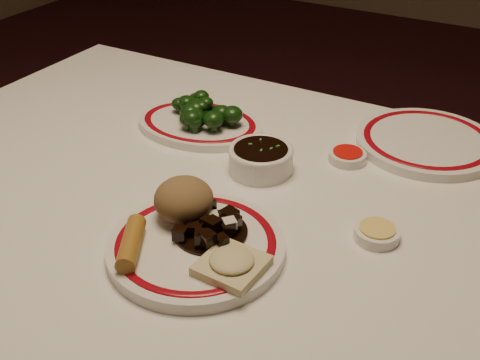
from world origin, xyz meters
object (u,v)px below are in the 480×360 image
Objects in this scene: dining_table at (206,243)px; fried_wonton at (232,263)px; rice_mound at (184,199)px; stirfry_heap at (213,227)px; broccoli_plate at (200,124)px; spring_roll at (131,243)px; soy_bowl at (261,160)px; main_plate at (196,246)px; broccoli_pile at (201,111)px.

dining_table is 0.23m from fried_wonton.
rice_mound is (0.02, -0.08, 0.14)m from dining_table.
broccoli_plate is (-0.20, 0.28, -0.02)m from stirfry_heap.
spring_roll reaches higher than fried_wonton.
spring_roll is 0.39m from broccoli_plate.
dining_table is at bearing -109.52° from soy_bowl.
soy_bowl reaches higher than dining_table.
spring_roll is 0.29m from soy_bowl.
rice_mound is at bearing -61.02° from broccoli_plate.
rice_mound reaches higher than broccoli_plate.
spring_roll is at bearing -137.27° from main_plate.
broccoli_pile is at bearing -4.17° from broccoli_plate.
broccoli_pile is 1.42× the size of soy_bowl.
broccoli_plate is at bearing 155.58° from soy_bowl.
soy_bowl is (0.02, 0.19, -0.03)m from rice_mound.
fried_wonton is (0.11, -0.06, -0.02)m from rice_mound.
dining_table is 11.40× the size of soy_bowl.
fried_wonton is 0.79× the size of stirfry_heap.
stirfry_heap is (0.01, 0.03, 0.02)m from main_plate.
broccoli_pile is at bearing 123.56° from dining_table.
fried_wonton is at bearing -52.07° from broccoli_pile.
broccoli_plate is at bearing 128.37° from fried_wonton.
dining_table is 14.27× the size of rice_mound.
dining_table is 11.77× the size of stirfry_heap.
dining_table is at bearing -55.57° from broccoli_plate.
spring_roll reaches higher than dining_table.
broccoli_plate is (-0.15, 0.27, -0.04)m from rice_mound.
spring_roll reaches higher than broccoli_plate.
fried_wonton is at bearing -40.81° from stirfry_heap.
dining_table is at bearing -56.44° from broccoli_pile.
broccoli_pile is (-0.13, 0.36, 0.01)m from spring_roll.
broccoli_plate is at bearing 122.09° from main_plate.
broccoli_plate is at bearing 175.83° from broccoli_pile.
broccoli_pile reaches higher than broccoli_plate.
stirfry_heap is at bearing 20.31° from spring_roll.
dining_table is at bearing 132.96° from fried_wonton.
rice_mound is 0.31m from broccoli_plate.
broccoli_pile reaches higher than main_plate.
broccoli_pile is at bearing 80.30° from spring_roll.
main_plate is at bearing -41.84° from rice_mound.
soy_bowl is at bearing -24.90° from broccoli_pile.
stirfry_heap is 0.34m from broccoli_pile.
spring_roll is 1.17× the size of fried_wonton.
rice_mound is at bearing 138.16° from main_plate.
rice_mound is 1.04× the size of fried_wonton.
main_plate is at bearing 13.94° from spring_roll.
broccoli_pile is (0.00, -0.00, 0.03)m from broccoli_plate.
broccoli_plate reaches higher than dining_table.
spring_roll is 0.11m from stirfry_heap.
spring_roll is at bearing -97.51° from soy_bowl.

